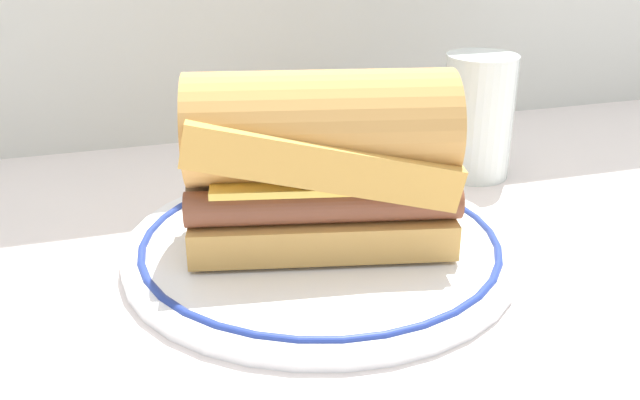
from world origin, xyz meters
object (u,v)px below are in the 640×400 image
(salt_shaker, at_px, (369,132))
(plate, at_px, (320,245))
(sausage_sandwich, at_px, (320,158))
(drinking_glass, at_px, (477,125))

(salt_shaker, bearing_deg, plate, -121.01)
(sausage_sandwich, bearing_deg, plate, 147.44)
(sausage_sandwich, xyz_separation_m, salt_shaker, (0.10, 0.17, -0.04))
(plate, bearing_deg, sausage_sandwich, -45.00)
(sausage_sandwich, height_order, salt_shaker, sausage_sandwich)
(drinking_glass, relative_size, salt_shaker, 1.68)
(sausage_sandwich, distance_m, salt_shaker, 0.21)
(plate, height_order, drinking_glass, drinking_glass)
(sausage_sandwich, relative_size, salt_shaker, 2.96)
(sausage_sandwich, bearing_deg, salt_shaker, 71.43)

